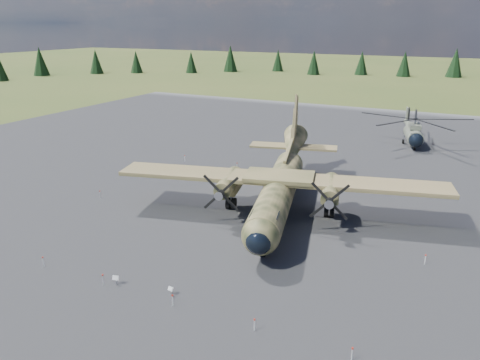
% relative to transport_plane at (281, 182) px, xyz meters
% --- Properties ---
extents(ground, '(500.00, 500.00, 0.00)m').
position_rel_transport_plane_xyz_m(ground, '(-2.21, -5.28, -3.01)').
color(ground, brown).
rests_on(ground, ground).
extents(apron, '(120.00, 120.00, 0.04)m').
position_rel_transport_plane_xyz_m(apron, '(-2.21, 4.72, -3.01)').
color(apron, '#57575C').
rests_on(apron, ground).
extents(transport_plane, '(31.55, 28.25, 10.46)m').
position_rel_transport_plane_xyz_m(transport_plane, '(0.00, 0.00, 0.00)').
color(transport_plane, '#2F361D').
rests_on(transport_plane, ground).
extents(helicopter_near, '(20.74, 21.81, 4.36)m').
position_rel_transport_plane_xyz_m(helicopter_near, '(8.55, 33.56, 0.09)').
color(helicopter_near, slate).
rests_on(helicopter_near, ground).
extents(info_placard_left, '(0.50, 0.31, 0.74)m').
position_rel_transport_plane_xyz_m(info_placard_left, '(-5.39, -18.37, -2.52)').
color(info_placard_left, gray).
rests_on(info_placard_left, ground).
extents(info_placard_right, '(0.43, 0.23, 0.64)m').
position_rel_transport_plane_xyz_m(info_placard_right, '(-1.08, -17.73, -2.58)').
color(info_placard_right, gray).
rests_on(info_placard_right, ground).
extents(barrier_fence, '(33.12, 29.62, 0.85)m').
position_rel_transport_plane_xyz_m(barrier_fence, '(-2.67, -5.36, -2.50)').
color(barrier_fence, silver).
rests_on(barrier_fence, ground).
extents(treeline, '(301.91, 303.99, 10.98)m').
position_rel_transport_plane_xyz_m(treeline, '(6.46, -15.08, 1.70)').
color(treeline, black).
rests_on(treeline, ground).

